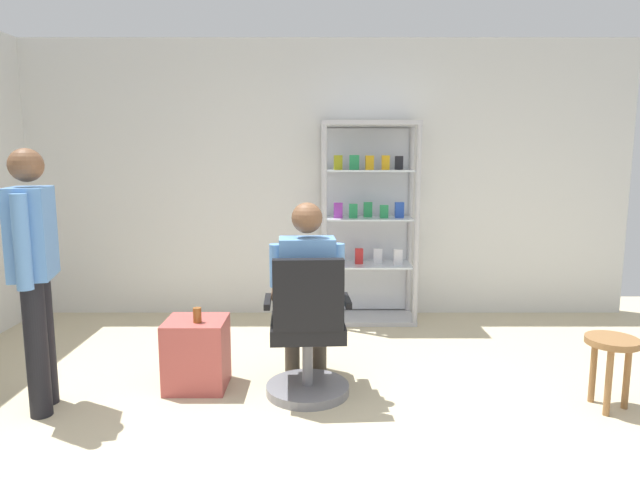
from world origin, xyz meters
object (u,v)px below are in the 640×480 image
object	(u,v)px
display_cabinet_main	(370,221)
storage_crate	(198,353)
office_chair	(309,340)
tea_glass	(199,315)
seated_shopkeeper	(308,286)
wooden_stool	(613,353)
standing_customer	(36,264)

from	to	relation	value
display_cabinet_main	storage_crate	distance (m)	2.21
office_chair	storage_crate	distance (m)	0.80
office_chair	tea_glass	xyz separation A→B (m)	(-0.74, 0.10, 0.14)
seated_shopkeeper	tea_glass	xyz separation A→B (m)	(-0.73, -0.06, -0.18)
display_cabinet_main	wooden_stool	distance (m)	2.45
office_chair	display_cabinet_main	bearing A→B (deg)	73.04
storage_crate	wooden_stool	xyz separation A→B (m)	(2.67, -0.33, 0.13)
display_cabinet_main	wooden_stool	size ratio (longest dim) A/B	4.10
display_cabinet_main	seated_shopkeeper	bearing A→B (deg)	-108.84
wooden_stool	tea_glass	bearing A→B (deg)	174.17
display_cabinet_main	seated_shopkeeper	distance (m)	1.73
standing_customer	wooden_stool	world-z (taller)	standing_customer
storage_crate	standing_customer	distance (m)	1.18
seated_shopkeeper	wooden_stool	bearing A→B (deg)	-9.89
tea_glass	wooden_stool	bearing A→B (deg)	-5.83
tea_glass	wooden_stool	world-z (taller)	tea_glass
seated_shopkeeper	storage_crate	xyz separation A→B (m)	(-0.76, -0.01, -0.47)
seated_shopkeeper	wooden_stool	world-z (taller)	seated_shopkeeper
storage_crate	standing_customer	world-z (taller)	standing_customer
office_chair	tea_glass	distance (m)	0.76
office_chair	tea_glass	size ratio (longest dim) A/B	9.54
storage_crate	standing_customer	size ratio (longest dim) A/B	0.29
seated_shopkeeper	storage_crate	bearing A→B (deg)	-179.60
display_cabinet_main	office_chair	size ratio (longest dim) A/B	1.98
office_chair	storage_crate	xyz separation A→B (m)	(-0.77, 0.16, -0.15)
storage_crate	tea_glass	size ratio (longest dim) A/B	4.77
office_chair	wooden_stool	size ratio (longest dim) A/B	2.07
seated_shopkeeper	wooden_stool	size ratio (longest dim) A/B	2.78
display_cabinet_main	tea_glass	distance (m)	2.16
display_cabinet_main	office_chair	world-z (taller)	display_cabinet_main
office_chair	seated_shopkeeper	bearing A→B (deg)	93.23
seated_shopkeeper	storage_crate	world-z (taller)	seated_shopkeeper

